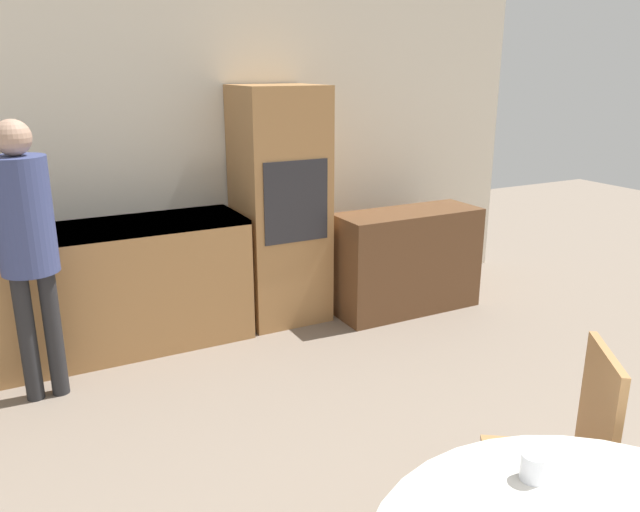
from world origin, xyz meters
TOP-DOWN VIEW (x-y plane):
  - wall_back at (0.00, 4.99)m, footprint 6.15×0.05m
  - kitchen_counter at (-0.96, 4.65)m, footprint 2.52×0.60m
  - oven_unit at (0.65, 4.66)m, footprint 0.63×0.59m
  - sideboard at (1.62, 4.32)m, footprint 1.20×0.45m
  - chair_far_right at (0.52, 1.72)m, footprint 0.56×0.56m
  - person_standing at (-1.14, 4.15)m, footprint 0.32×0.32m
  - cup at (0.02, 1.45)m, footprint 0.08×0.08m

SIDE VIEW (x-z plane):
  - sideboard at x=1.62m, z-range 0.00..0.83m
  - kitchen_counter at x=-0.96m, z-range 0.01..0.91m
  - chair_far_right at x=0.52m, z-range 0.06..1.02m
  - cup at x=0.02m, z-range 0.78..0.86m
  - oven_unit at x=0.65m, z-range 0.00..1.81m
  - person_standing at x=-1.14m, z-range 0.21..1.87m
  - wall_back at x=0.00m, z-range 0.00..2.60m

